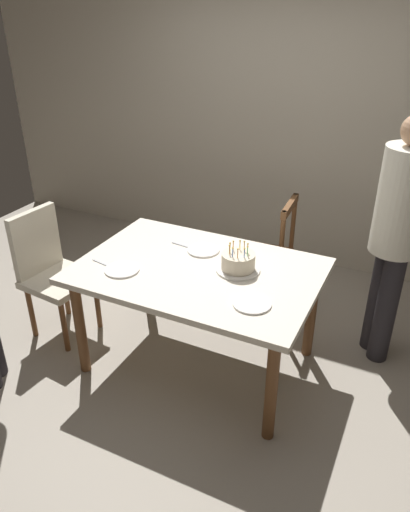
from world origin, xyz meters
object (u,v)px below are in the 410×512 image
object	(u,v)px
person_guest	(397,230)
dining_table	(198,280)
chair_upholstered	(50,267)
birthday_cake	(238,262)
plate_far_side	(203,250)
plate_near_guest	(252,303)
plate_near_celebrant	(122,269)
chair_spindle_back	(264,258)

from	to	relation	value
person_guest	dining_table	bearing A→B (deg)	-149.05
chair_upholstered	birthday_cake	bearing A→B (deg)	8.34
plate_far_side	plate_near_guest	distance (m)	0.71
plate_near_celebrant	chair_spindle_back	size ratio (longest dim) A/B	0.23
plate_near_celebrant	plate_near_guest	distance (m)	0.87
plate_near_celebrant	person_guest	xyz separation A→B (m)	(1.51, 0.88, 0.21)
chair_spindle_back	plate_near_celebrant	bearing A→B (deg)	-118.26
plate_far_side	person_guest	size ratio (longest dim) A/B	0.13
chair_upholstered	person_guest	distance (m)	2.40
dining_table	person_guest	distance (m)	1.30
chair_spindle_back	chair_upholstered	size ratio (longest dim) A/B	1.00
dining_table	plate_near_celebrant	distance (m)	0.49
birthday_cake	person_guest	world-z (taller)	person_guest
chair_upholstered	plate_far_side	bearing A→B (deg)	17.93
chair_spindle_back	person_guest	xyz separation A→B (m)	(0.93, -0.19, 0.51)
birthday_cake	plate_near_celebrant	world-z (taller)	birthday_cake
dining_table	birthday_cake	xyz separation A→B (m)	(0.24, 0.09, 0.14)
dining_table	chair_spindle_back	size ratio (longest dim) A/B	1.60
plate_far_side	person_guest	bearing A→B (deg)	19.83
birthday_cake	chair_spindle_back	xyz separation A→B (m)	(-0.08, 0.75, -0.35)
plate_near_celebrant	chair_spindle_back	bearing A→B (deg)	61.74
plate_near_celebrant	chair_upholstered	xyz separation A→B (m)	(-0.73, 0.12, -0.22)
birthday_cake	person_guest	xyz separation A→B (m)	(0.85, 0.56, 0.16)
plate_near_celebrant	chair_upholstered	world-z (taller)	chair_upholstered
plate_near_guest	chair_upholstered	world-z (taller)	chair_upholstered
dining_table	plate_near_guest	size ratio (longest dim) A/B	6.91
chair_spindle_back	plate_near_guest	bearing A→B (deg)	-74.42
birthday_cake	person_guest	size ratio (longest dim) A/B	0.17
plate_near_guest	chair_upholstered	xyz separation A→B (m)	(-1.61, 0.12, -0.22)
birthday_cake	chair_spindle_back	distance (m)	0.83
plate_far_side	chair_upholstered	bearing A→B (deg)	-162.07
chair_spindle_back	person_guest	size ratio (longest dim) A/B	0.56
birthday_cake	plate_far_side	world-z (taller)	birthday_cake
birthday_cake	plate_near_guest	size ratio (longest dim) A/B	1.27
dining_table	birthday_cake	distance (m)	0.29
plate_near_guest	chair_spindle_back	bearing A→B (deg)	105.58
dining_table	chair_spindle_back	xyz separation A→B (m)	(0.16, 0.84, -0.20)
dining_table	plate_near_guest	xyz separation A→B (m)	(0.46, -0.23, 0.09)
dining_table	plate_far_side	world-z (taller)	plate_far_side
dining_table	plate_near_guest	world-z (taller)	plate_near_guest
plate_far_side	plate_near_celebrant	bearing A→B (deg)	-126.36
dining_table	chair_spindle_back	bearing A→B (deg)	79.36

